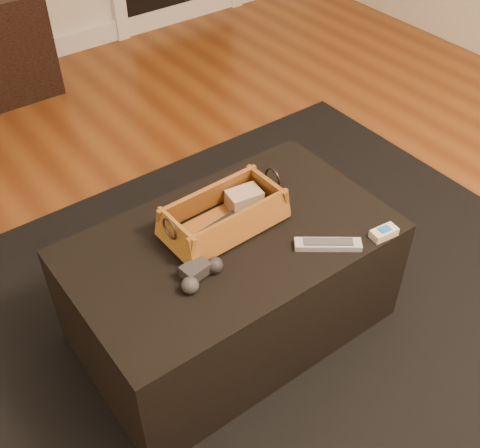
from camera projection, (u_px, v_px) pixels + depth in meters
floor at (299, 416)px, 1.87m from camera, size 5.00×5.50×0.01m
area_rug at (241, 335)px, 2.09m from camera, size 2.60×2.00×0.01m
ottoman at (232, 284)px, 1.98m from camera, size 1.00×0.60×0.42m
tv_remote at (222, 226)px, 1.84m from camera, size 0.21×0.07×0.02m
cloth_bundle at (244, 199)px, 1.91m from camera, size 0.12×0.09×0.06m
wicker_basket at (224, 216)px, 1.84m from camera, size 0.40×0.22×0.14m
game_controller at (200, 273)px, 1.69m from camera, size 0.16×0.10×0.05m
silver_remote at (328, 244)px, 1.80m from camera, size 0.19×0.16×0.02m
cream_gadget at (384, 233)px, 1.83m from camera, size 0.09×0.05×0.03m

